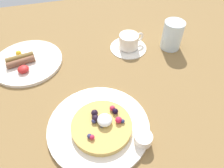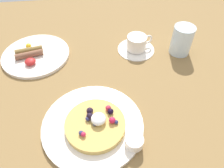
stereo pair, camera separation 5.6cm
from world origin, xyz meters
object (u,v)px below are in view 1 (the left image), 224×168
coffee_saucer (128,47)px  water_glass (172,35)px  breakfast_plate (28,62)px  syrup_ramekin (143,139)px  coffee_cup (129,41)px  pancake_plate (99,127)px

coffee_saucer → water_glass: size_ratio=1.29×
breakfast_plate → syrup_ramekin: bearing=-54.1°
coffee_cup → water_glass: bearing=-12.0°
breakfast_plate → coffee_cup: (37.03, -0.80, 2.77)cm
coffee_saucer → coffee_cup: size_ratio=1.38×
pancake_plate → coffee_saucer: (18.25, 31.21, -0.28)cm
pancake_plate → coffee_saucer: pancake_plate is taller
coffee_cup → water_glass: (15.35, -3.27, 1.96)cm
coffee_cup → breakfast_plate: bearing=178.8°
pancake_plate → breakfast_plate: bearing=120.1°
coffee_cup → water_glass: water_glass is taller
pancake_plate → coffee_cup: coffee_cup is taller
syrup_ramekin → breakfast_plate: bearing=125.9°
syrup_ramekin → water_glass: water_glass is taller
coffee_saucer → water_glass: (15.52, -3.23, 4.96)cm
syrup_ramekin → water_glass: bearing=55.8°
syrup_ramekin → coffee_saucer: bearing=77.6°
pancake_plate → coffee_cup: size_ratio=2.77×
coffee_saucer → syrup_ramekin: bearing=-102.4°
pancake_plate → water_glass: 44.10cm
syrup_ramekin → coffee_saucer: 39.41cm
coffee_cup → coffee_saucer: bearing=-166.2°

